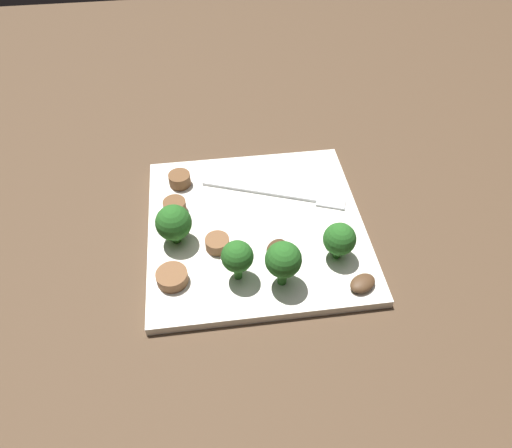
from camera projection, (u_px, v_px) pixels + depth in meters
The scene contains 13 objects.
ground_plane at pixel (256, 230), 0.56m from camera, with size 1.40×1.40×0.00m, color #4C3826.
plate at pixel (256, 227), 0.55m from camera, with size 0.25×0.25×0.01m, color white.
fork at pixel (284, 195), 0.58m from camera, with size 0.17×0.07×0.00m.
broccoli_floret_0 at pixel (283, 260), 0.47m from camera, with size 0.04×0.04×0.06m.
broccoli_floret_1 at pixel (339, 239), 0.50m from camera, with size 0.04×0.04×0.05m.
broccoli_floret_2 at pixel (237, 257), 0.47m from camera, with size 0.03×0.03×0.05m.
broccoli_floret_3 at pixel (174, 223), 0.51m from camera, with size 0.04×0.04×0.05m.
sausage_slice_0 at pixel (217, 243), 0.52m from camera, with size 0.03×0.03×0.01m, color brown.
sausage_slice_1 at pixel (180, 179), 0.59m from camera, with size 0.03×0.03×0.02m, color brown.
sausage_slice_2 at pixel (175, 206), 0.56m from camera, with size 0.03×0.03×0.02m, color brown.
sausage_slice_3 at pixel (172, 277), 0.49m from camera, with size 0.03×0.03×0.01m, color brown.
mushroom_1 at pixel (277, 248), 0.52m from camera, with size 0.03×0.02×0.01m, color #422B19.
mushroom_2 at pixel (363, 283), 0.49m from camera, with size 0.03×0.02×0.01m, color #4C331E.
Camera 1 is at (-0.05, -0.37, 0.41)m, focal length 33.00 mm.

